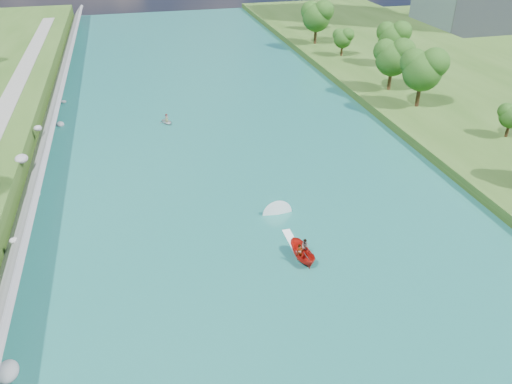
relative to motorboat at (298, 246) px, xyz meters
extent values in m
plane|color=#2D5119|center=(-2.55, -5.45, -0.83)|extent=(260.00, 260.00, 0.00)
cube|color=#1A6461|center=(-2.55, 14.55, -0.78)|extent=(55.00, 240.00, 0.10)
cube|color=slate|center=(-28.40, 14.55, 0.97)|extent=(3.54, 236.00, 4.05)
ellipsoid|color=gray|center=(-27.13, -9.66, -0.25)|extent=(1.73, 2.21, 1.36)
ellipsoid|color=gray|center=(-28.23, -2.14, 0.97)|extent=(0.95, 1.14, 0.58)
ellipsoid|color=gray|center=(-28.57, 6.12, 1.51)|extent=(0.90, 0.79, 0.62)
ellipsoid|color=gray|center=(-27.89, 17.32, 0.43)|extent=(0.90, 1.04, 0.70)
ellipsoid|color=gray|center=(-29.91, 23.25, 2.67)|extent=(1.64, 2.02, 1.04)
ellipsoid|color=gray|center=(-29.14, 33.95, 2.39)|extent=(1.18, 1.14, 0.83)
ellipsoid|color=gray|center=(-27.18, 42.13, -0.56)|extent=(1.24, 1.31, 0.94)
ellipsoid|color=gray|center=(-27.34, 52.68, -0.38)|extent=(0.91, 0.74, 0.54)
ellipsoid|color=#244712|center=(38.80, 17.37, 3.79)|extent=(3.74, 3.74, 6.23)
ellipsoid|color=#244712|center=(32.35, 32.24, 6.55)|extent=(7.05, 7.05, 11.74)
ellipsoid|color=#244712|center=(31.71, 41.31, 6.23)|extent=(6.67, 6.67, 11.12)
ellipsoid|color=#244712|center=(39.43, 55.99, 6.05)|extent=(6.46, 6.46, 10.76)
ellipsoid|color=#244712|center=(32.26, 65.27, 4.28)|extent=(4.33, 4.33, 7.21)
ellipsoid|color=#244712|center=(30.24, 77.13, 6.65)|extent=(7.17, 7.17, 11.95)
ellipsoid|color=#244712|center=(35.03, 92.16, 4.63)|extent=(4.75, 4.75, 7.92)
imported|color=#B3160E|center=(-0.02, -1.39, 0.10)|extent=(2.20, 4.45, 1.65)
imported|color=#66605B|center=(-0.42, -1.79, 0.54)|extent=(0.71, 0.51, 1.83)
imported|color=#66605B|center=(0.48, -0.89, 0.48)|extent=(1.05, 1.00, 1.71)
cube|color=white|center=(-0.02, 1.61, -0.70)|extent=(0.90, 5.00, 0.06)
imported|color=#9A9DA3|center=(-9.98, 38.68, -0.45)|extent=(2.78, 3.18, 0.55)
imported|color=#66605B|center=(-9.98, 38.68, 0.22)|extent=(0.79, 0.65, 1.38)
camera|label=1|loc=(-14.82, -40.06, 31.69)|focal=35.00mm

